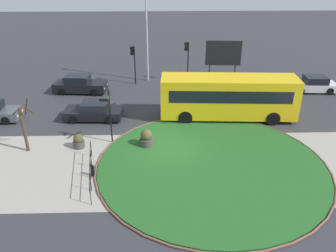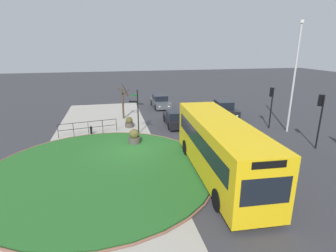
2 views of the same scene
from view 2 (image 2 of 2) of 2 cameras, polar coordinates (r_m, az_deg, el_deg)
ground at (r=18.27m, az=-7.58°, el=-5.51°), size 120.00×120.00×0.00m
sidewalk_paving at (r=18.25m, az=-14.26°, el=-5.91°), size 32.00×7.76×0.02m
grass_island at (r=16.05m, az=-14.35°, el=-9.04°), size 13.11×13.11×0.10m
grass_kerb_ring at (r=16.05m, az=-14.35°, el=-9.03°), size 13.42×13.42×0.11m
signpost_directional at (r=21.20m, az=-6.64°, el=3.75°), size 0.96×1.09×3.67m
bollard_foreground at (r=22.19m, az=-16.33°, el=-0.92°), size 0.18×0.18×0.74m
railing_grass_edge at (r=22.16m, az=-16.93°, el=-0.09°), size 0.78×4.54×1.12m
bus_yellow at (r=14.57m, az=11.12°, el=-4.48°), size 9.91×2.96×3.15m
car_near_lane at (r=31.01m, az=-1.68°, el=5.30°), size 4.24×1.84×1.43m
car_trailing at (r=23.83m, az=1.78°, el=1.62°), size 4.28×2.04×1.36m
car_oncoming at (r=27.61m, az=12.02°, el=3.58°), size 4.68×2.12×1.56m
traffic_light_near at (r=20.74m, az=30.15°, el=3.10°), size 0.49×0.29×3.80m
traffic_light_far at (r=24.32m, az=21.52°, el=5.55°), size 0.49×0.29×3.55m
lamppost_tall at (r=23.54m, az=25.76°, el=9.88°), size 0.32×0.32×8.82m
planter_near_signpost at (r=23.52m, az=-8.41°, el=0.73°), size 0.73×0.73×0.95m
planter_kerbside at (r=19.43m, az=-7.31°, el=-2.45°), size 0.88×0.88×1.15m
street_tree_bare at (r=26.14m, az=-9.67°, el=5.29°), size 1.35×1.30×3.57m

